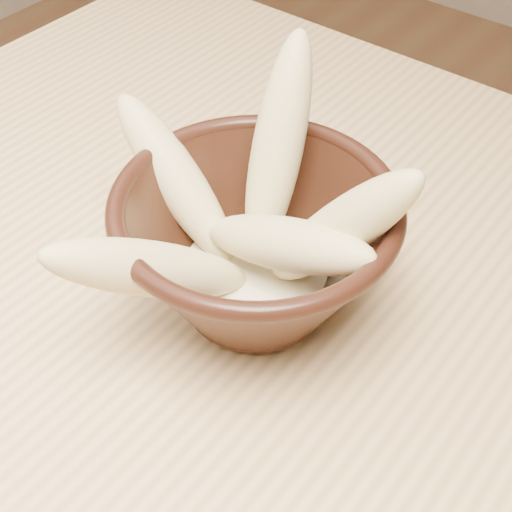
% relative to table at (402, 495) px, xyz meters
% --- Properties ---
extents(table, '(1.20, 0.80, 0.75)m').
position_rel_table_xyz_m(table, '(0.00, 0.00, 0.00)').
color(table, '#E0B27B').
rests_on(table, ground).
extents(bowl, '(0.19, 0.19, 0.10)m').
position_rel_table_xyz_m(bowl, '(-0.15, 0.02, 0.14)').
color(bowl, black).
rests_on(bowl, table).
extents(milk_puddle, '(0.11, 0.11, 0.01)m').
position_rel_table_xyz_m(milk_puddle, '(-0.15, 0.02, 0.11)').
color(milk_puddle, beige).
rests_on(milk_puddle, bowl).
extents(banana_upright, '(0.07, 0.12, 0.15)m').
position_rel_table_xyz_m(banana_upright, '(-0.17, 0.07, 0.18)').
color(banana_upright, tan).
rests_on(banana_upright, bowl).
extents(banana_left, '(0.14, 0.06, 0.11)m').
position_rel_table_xyz_m(banana_left, '(-0.22, 0.02, 0.16)').
color(banana_left, tan).
rests_on(banana_left, bowl).
extents(banana_right, '(0.12, 0.07, 0.13)m').
position_rel_table_xyz_m(banana_right, '(-0.09, 0.04, 0.17)').
color(banana_right, tan).
rests_on(banana_right, bowl).
extents(banana_across, '(0.14, 0.04, 0.08)m').
position_rel_table_xyz_m(banana_across, '(-0.12, 0.02, 0.16)').
color(banana_across, tan).
rests_on(banana_across, bowl).
extents(banana_front, '(0.09, 0.15, 0.11)m').
position_rel_table_xyz_m(banana_front, '(-0.17, -0.05, 0.16)').
color(banana_front, tan).
rests_on(banana_front, bowl).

